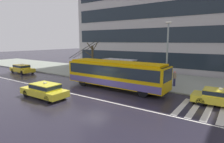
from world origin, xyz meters
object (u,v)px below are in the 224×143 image
object	(u,v)px
trolleybus	(115,74)
taxi_oncoming_near	(45,90)
bus_shelter	(120,64)
pedestrian_walking_past	(175,77)
street_lamp	(167,50)
pedestrian_approaching_curb	(102,65)
taxi_far_behind	(22,68)
pedestrian_at_shelter	(160,70)
taxi_ahead_of_bus	(222,97)
street_tree_bare	(92,58)

from	to	relation	value
trolleybus	taxi_oncoming_near	world-z (taller)	trolleybus
bus_shelter	pedestrian_walking_past	world-z (taller)	bus_shelter
bus_shelter	street_lamp	size ratio (longest dim) A/B	0.62
trolleybus	taxi_oncoming_near	size ratio (longest dim) A/B	2.66
trolleybus	pedestrian_approaching_curb	bearing A→B (deg)	141.41
taxi_far_behind	pedestrian_at_shelter	distance (m)	21.19
pedestrian_walking_past	street_lamp	bearing A→B (deg)	-99.86
taxi_oncoming_near	taxi_ahead_of_bus	distance (m)	14.43
taxi_ahead_of_bus	pedestrian_approaching_curb	bearing A→B (deg)	166.20
taxi_far_behind	pedestrian_approaching_curb	xyz separation A→B (m)	(12.90, 3.79, 1.00)
pedestrian_approaching_curb	trolleybus	bearing A→B (deg)	-38.59
bus_shelter	street_tree_bare	world-z (taller)	street_tree_bare
taxi_far_behind	street_lamp	bearing A→B (deg)	5.97
bus_shelter	street_lamp	bearing A→B (deg)	-14.77
taxi_oncoming_near	taxi_ahead_of_bus	bearing A→B (deg)	26.00
bus_shelter	pedestrian_walking_past	xyz separation A→B (m)	(6.78, 0.13, -0.95)
street_lamp	trolleybus	bearing A→B (deg)	-155.34
trolleybus	pedestrian_at_shelter	world-z (taller)	trolleybus
pedestrian_approaching_curb	street_lamp	xyz separation A→B (m)	(9.14, -1.48, 2.36)
pedestrian_approaching_curb	street_lamp	distance (m)	9.56
taxi_far_behind	pedestrian_at_shelter	world-z (taller)	pedestrian_at_shelter
taxi_oncoming_near	street_lamp	distance (m)	11.99
taxi_oncoming_near	bus_shelter	distance (m)	10.22
bus_shelter	pedestrian_at_shelter	size ratio (longest dim) A/B	2.11
taxi_ahead_of_bus	taxi_far_behind	bearing A→B (deg)	-179.34
taxi_oncoming_near	pedestrian_walking_past	bearing A→B (deg)	50.82
trolleybus	taxi_oncoming_near	xyz separation A→B (m)	(-3.33, -6.19, -0.87)
pedestrian_at_shelter	pedestrian_approaching_curb	distance (m)	7.88
street_lamp	pedestrian_approaching_curb	bearing A→B (deg)	170.77
taxi_ahead_of_bus	street_tree_bare	size ratio (longest dim) A/B	0.95
trolleybus	pedestrian_approaching_curb	world-z (taller)	trolleybus
taxi_ahead_of_bus	bus_shelter	xyz separation A→B (m)	(-11.47, 3.69, 1.36)
trolleybus	pedestrian_walking_past	distance (m)	6.35
trolleybus	street_lamp	distance (m)	5.66
bus_shelter	pedestrian_walking_past	size ratio (longest dim) A/B	2.53
pedestrian_walking_past	street_lamp	xyz separation A→B (m)	(-0.32, -1.84, 2.96)
taxi_oncoming_near	taxi_far_behind	distance (m)	15.31
pedestrian_approaching_curb	street_lamp	bearing A→B (deg)	-9.23
pedestrian_at_shelter	pedestrian_walking_past	size ratio (longest dim) A/B	1.20
taxi_ahead_of_bus	pedestrian_walking_past	distance (m)	6.07
taxi_ahead_of_bus	pedestrian_walking_past	xyz separation A→B (m)	(-4.69, 3.83, 0.41)
pedestrian_approaching_curb	street_tree_bare	xyz separation A→B (m)	(-2.56, 1.01, 0.83)
taxi_oncoming_near	taxi_far_behind	bearing A→B (deg)	156.88
taxi_far_behind	trolleybus	bearing A→B (deg)	0.60
taxi_far_behind	pedestrian_walking_past	bearing A→B (deg)	10.49
taxi_ahead_of_bus	pedestrian_approaching_curb	distance (m)	14.61
pedestrian_at_shelter	pedestrian_walking_past	distance (m)	1.72
taxi_oncoming_near	pedestrian_approaching_curb	bearing A→B (deg)	96.91
street_tree_bare	taxi_oncoming_near	bearing A→B (deg)	-70.89
pedestrian_walking_past	taxi_ahead_of_bus	bearing A→B (deg)	-39.20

